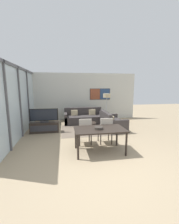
# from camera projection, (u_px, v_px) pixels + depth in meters

# --- Properties ---
(ground_plane) EXTENTS (24.00, 24.00, 0.00)m
(ground_plane) POSITION_uv_depth(u_px,v_px,m) (108.00, 165.00, 3.89)
(ground_plane) COLOR #9E896B
(wall_back) EXTENTS (6.65, 0.09, 2.80)m
(wall_back) POSITION_uv_depth(u_px,v_px,m) (82.00, 97.00, 9.07)
(wall_back) COLOR silver
(wall_back) RESTS_ON ground_plane
(window_wall_left) EXTENTS (0.07, 5.58, 2.80)m
(window_wall_left) POSITION_uv_depth(u_px,v_px,m) (19.00, 99.00, 5.87)
(window_wall_left) COLOR silver
(window_wall_left) RESTS_ON ground_plane
(area_rug) EXTENTS (2.42, 2.02, 0.01)m
(area_rug) POSITION_uv_depth(u_px,v_px,m) (88.00, 130.00, 7.04)
(area_rug) COLOR #706051
(area_rug) RESTS_ON ground_plane
(tv_console) EXTENTS (1.24, 0.40, 0.46)m
(tv_console) POSITION_uv_depth(u_px,v_px,m) (45.00, 127.00, 6.64)
(tv_console) COLOR black
(tv_console) RESTS_ON ground_plane
(television) EXTENTS (1.22, 0.20, 0.60)m
(television) POSITION_uv_depth(u_px,v_px,m) (44.00, 116.00, 6.55)
(television) COLOR #2D2D33
(television) RESTS_ON tv_console
(sofa_main) EXTENTS (2.11, 0.92, 0.84)m
(sofa_main) POSITION_uv_depth(u_px,v_px,m) (84.00, 118.00, 8.35)
(sofa_main) COLOR #383333
(sofa_main) RESTS_ON ground_plane
(sofa_side) EXTENTS (0.92, 1.58, 0.84)m
(sofa_side) POSITION_uv_depth(u_px,v_px,m) (111.00, 123.00, 7.14)
(sofa_side) COLOR #383333
(sofa_side) RESTS_ON ground_plane
(coffee_table) EXTENTS (0.81, 0.81, 0.36)m
(coffee_table) POSITION_uv_depth(u_px,v_px,m) (88.00, 124.00, 6.99)
(coffee_table) COLOR black
(coffee_table) RESTS_ON ground_plane
(dining_table) EXTENTS (1.53, 0.92, 0.75)m
(dining_table) POSITION_uv_depth(u_px,v_px,m) (100.00, 131.00, 4.59)
(dining_table) COLOR black
(dining_table) RESTS_ON ground_plane
(dining_chair_left) EXTENTS (0.46, 0.46, 0.95)m
(dining_chair_left) POSITION_uv_depth(u_px,v_px,m) (85.00, 131.00, 5.19)
(dining_chair_left) COLOR #B2A899
(dining_chair_left) RESTS_ON ground_plane
(dining_chair_centre) EXTENTS (0.46, 0.46, 0.95)m
(dining_chair_centre) POSITION_uv_depth(u_px,v_px,m) (106.00, 130.00, 5.29)
(dining_chair_centre) COLOR #B2A899
(dining_chair_centre) RESTS_ON ground_plane
(fruit_bowl) EXTENTS (0.27, 0.27, 0.07)m
(fruit_bowl) POSITION_uv_depth(u_px,v_px,m) (99.00, 128.00, 4.51)
(fruit_bowl) COLOR #332D28
(fruit_bowl) RESTS_ON dining_table
(floor_lamp) EXTENTS (0.41, 0.41, 1.61)m
(floor_lamp) POSITION_uv_depth(u_px,v_px,m) (107.00, 97.00, 8.46)
(floor_lamp) COLOR #2D2D33
(floor_lamp) RESTS_ON ground_plane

